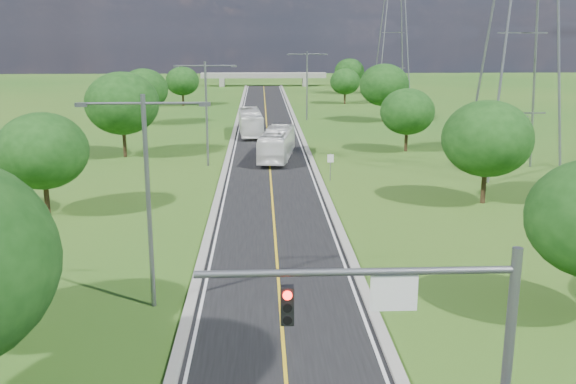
# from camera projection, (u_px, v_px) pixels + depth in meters

# --- Properties ---
(ground) EXTENTS (260.00, 260.00, 0.00)m
(ground) POSITION_uv_depth(u_px,v_px,m) (268.00, 140.00, 77.25)
(ground) COLOR #245A19
(ground) RESTS_ON ground
(road) EXTENTS (8.00, 150.00, 0.06)m
(road) POSITION_uv_depth(u_px,v_px,m) (267.00, 132.00, 83.06)
(road) COLOR black
(road) RESTS_ON ground
(curb_left) EXTENTS (0.50, 150.00, 0.22)m
(curb_left) POSITION_uv_depth(u_px,v_px,m) (234.00, 132.00, 82.87)
(curb_left) COLOR gray
(curb_left) RESTS_ON ground
(curb_right) EXTENTS (0.50, 150.00, 0.22)m
(curb_right) POSITION_uv_depth(u_px,v_px,m) (300.00, 132.00, 83.22)
(curb_right) COLOR gray
(curb_right) RESTS_ON ground
(signal_mast) EXTENTS (8.54, 0.33, 7.20)m
(signal_mast) POSITION_uv_depth(u_px,v_px,m) (433.00, 330.00, 17.09)
(signal_mast) COLOR slate
(signal_mast) RESTS_ON ground
(speed_limit_sign) EXTENTS (0.55, 0.09, 2.40)m
(speed_limit_sign) POSITION_uv_depth(u_px,v_px,m) (330.00, 163.00, 55.74)
(speed_limit_sign) COLOR slate
(speed_limit_sign) RESTS_ON ground
(overpass) EXTENTS (30.00, 3.00, 3.20)m
(overpass) POSITION_uv_depth(u_px,v_px,m) (264.00, 76.00, 154.22)
(overpass) COLOR gray
(overpass) RESTS_ON ground
(streetlight_near_left) EXTENTS (5.90, 0.25, 10.00)m
(streetlight_near_left) POSITION_uv_depth(u_px,v_px,m) (147.00, 184.00, 29.03)
(streetlight_near_left) COLOR slate
(streetlight_near_left) RESTS_ON ground
(streetlight_mid_left) EXTENTS (5.90, 0.25, 10.00)m
(streetlight_mid_left) POSITION_uv_depth(u_px,v_px,m) (206.00, 105.00, 61.03)
(streetlight_mid_left) COLOR slate
(streetlight_mid_left) RESTS_ON ground
(streetlight_far_right) EXTENTS (5.90, 0.25, 10.00)m
(streetlight_far_right) POSITION_uv_depth(u_px,v_px,m) (307.00, 80.00, 93.52)
(streetlight_far_right) COLOR slate
(streetlight_far_right) RESTS_ON ground
(power_tower_near) EXTENTS (9.00, 6.40, 28.00)m
(power_tower_near) POSITION_uv_depth(u_px,v_px,m) (524.00, 16.00, 55.40)
(power_tower_near) COLOR slate
(power_tower_near) RESTS_ON ground
(power_tower_far) EXTENTS (9.00, 6.40, 28.00)m
(power_tower_far) POSITION_uv_depth(u_px,v_px,m) (394.00, 25.00, 128.27)
(power_tower_far) COLOR slate
(power_tower_far) RESTS_ON ground
(tree_lb) EXTENTS (6.30, 6.30, 7.33)m
(tree_lb) POSITION_uv_depth(u_px,v_px,m) (42.00, 151.00, 44.44)
(tree_lb) COLOR black
(tree_lb) RESTS_ON ground
(tree_lc) EXTENTS (7.56, 7.56, 8.79)m
(tree_lc) POSITION_uv_depth(u_px,v_px,m) (122.00, 103.00, 65.59)
(tree_lc) COLOR black
(tree_lc) RESTS_ON ground
(tree_ld) EXTENTS (6.72, 6.72, 7.82)m
(tree_ld) POSITION_uv_depth(u_px,v_px,m) (144.00, 89.00, 88.92)
(tree_ld) COLOR black
(tree_ld) RESTS_ON ground
(tree_le) EXTENTS (5.88, 5.88, 6.84)m
(tree_le) POSITION_uv_depth(u_px,v_px,m) (182.00, 81.00, 112.44)
(tree_le) COLOR black
(tree_le) RESTS_ON ground
(tree_rb) EXTENTS (6.72, 6.72, 7.82)m
(tree_rb) POSITION_uv_depth(u_px,v_px,m) (487.00, 139.00, 47.64)
(tree_rb) COLOR black
(tree_rb) RESTS_ON ground
(tree_rc) EXTENTS (5.88, 5.88, 6.84)m
(tree_rc) POSITION_uv_depth(u_px,v_px,m) (407.00, 112.00, 69.08)
(tree_rc) COLOR black
(tree_rc) RESTS_ON ground
(tree_rd) EXTENTS (7.14, 7.14, 8.30)m
(tree_rd) POSITION_uv_depth(u_px,v_px,m) (384.00, 85.00, 92.20)
(tree_rd) COLOR black
(tree_rd) RESTS_ON ground
(tree_re) EXTENTS (5.46, 5.46, 6.35)m
(tree_re) POSITION_uv_depth(u_px,v_px,m) (345.00, 81.00, 115.66)
(tree_re) COLOR black
(tree_re) RESTS_ON ground
(tree_rf) EXTENTS (6.30, 6.30, 7.33)m
(tree_rf) POSITION_uv_depth(u_px,v_px,m) (349.00, 71.00, 135.05)
(tree_rf) COLOR black
(tree_rf) RESTS_ON ground
(bus_outbound) EXTENTS (4.17, 11.36, 3.09)m
(bus_outbound) POSITION_uv_depth(u_px,v_px,m) (277.00, 144.00, 65.14)
(bus_outbound) COLOR white
(bus_outbound) RESTS_ON road
(bus_inbound) EXTENTS (3.31, 11.37, 3.13)m
(bus_inbound) POSITION_uv_depth(u_px,v_px,m) (251.00, 122.00, 80.82)
(bus_inbound) COLOR white
(bus_inbound) RESTS_ON road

